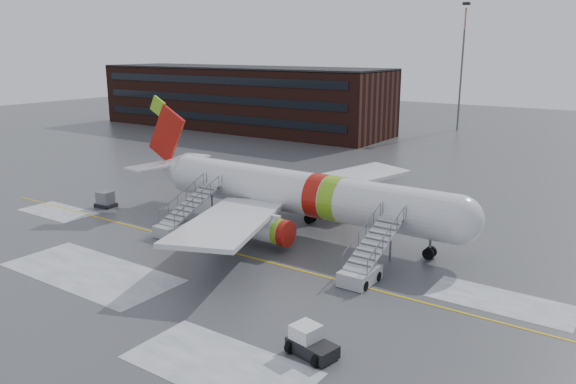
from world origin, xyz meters
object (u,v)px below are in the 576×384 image
Objects in this scene: uld_container at (105,200)px; airstair_fwd at (365,265)px; airstair_aft at (180,221)px; airliner at (292,192)px; pushback_tug at (310,342)px.

airstair_fwd is at bearing -3.07° from uld_container.
airliner is at bearing 40.98° from airstair_aft.
airstair_aft reaches higher than uld_container.
airliner reaches higher than airstair_aft.
airstair_fwd is 30.57m from uld_container.
airstair_aft is 2.61× the size of pushback_tug.
airstair_fwd is (10.66, -6.54, -2.35)m from airliner.
airstair_fwd reaches higher than pushback_tug.
airstair_fwd is 18.19m from airstair_aft.
airstair_aft reaches higher than pushback_tug.
airstair_aft is at bearing -7.55° from uld_container.
pushback_tug is (20.35, -10.64, -0.38)m from airstair_aft.
airliner is at bearing 126.75° from pushback_tug.
uld_container is at bearing 172.45° from airstair_aft.
airstair_fwd is 2.61× the size of pushback_tug.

